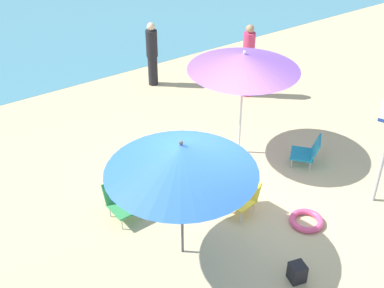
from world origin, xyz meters
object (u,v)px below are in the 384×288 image
(beach_bag, at_px, (297,272))
(person_b, at_px, (152,54))
(umbrella_blue, at_px, (181,158))
(person_a, at_px, (248,60))
(umbrella_purple, at_px, (244,62))
(beach_chair_b, at_px, (243,195))
(beach_chair_a, at_px, (308,151))
(swim_ring, at_px, (306,221))
(beach_chair_c, at_px, (122,200))

(beach_bag, bearing_deg, person_b, 77.10)
(umbrella_blue, xyz_separation_m, person_b, (2.58, 5.26, -0.94))
(person_a, xyz_separation_m, beach_bag, (-3.07, -4.89, -0.75))
(umbrella_blue, bearing_deg, person_a, 40.33)
(umbrella_purple, xyz_separation_m, umbrella_blue, (-2.44, -1.68, -0.20))
(umbrella_purple, height_order, person_b, umbrella_purple)
(beach_bag, bearing_deg, beach_chair_b, 78.90)
(beach_chair_a, relative_size, swim_ring, 1.25)
(umbrella_blue, height_order, beach_bag, umbrella_blue)
(umbrella_blue, distance_m, beach_chair_a, 3.60)
(person_b, bearing_deg, swim_ring, -106.91)
(umbrella_blue, distance_m, beach_bag, 2.37)
(umbrella_blue, relative_size, person_a, 1.22)
(umbrella_purple, xyz_separation_m, person_b, (0.14, 3.59, -1.13))
(person_a, relative_size, swim_ring, 3.11)
(umbrella_purple, relative_size, beach_chair_a, 3.06)
(person_b, bearing_deg, beach_chair_a, -93.47)
(swim_ring, bearing_deg, umbrella_purple, 80.01)
(beach_chair_c, bearing_deg, beach_chair_b, 55.85)
(beach_chair_a, relative_size, person_b, 0.44)
(beach_chair_b, height_order, person_b, person_b)
(umbrella_blue, bearing_deg, beach_bag, -52.85)
(beach_chair_a, bearing_deg, person_a, -58.41)
(umbrella_purple, distance_m, beach_chair_c, 3.26)
(person_b, relative_size, swim_ring, 2.83)
(person_a, relative_size, person_b, 1.10)
(swim_ring, bearing_deg, person_a, 63.07)
(beach_chair_a, height_order, beach_bag, beach_chair_a)
(umbrella_purple, xyz_separation_m, beach_chair_a, (0.81, -1.08, -1.64))
(umbrella_blue, xyz_separation_m, person_a, (4.12, 3.50, -0.85))
(umbrella_purple, bearing_deg, person_b, 87.81)
(beach_chair_b, height_order, swim_ring, beach_chair_b)
(person_a, bearing_deg, umbrella_purple, 62.62)
(umbrella_blue, relative_size, beach_bag, 7.35)
(beach_chair_b, distance_m, person_a, 4.31)
(beach_chair_b, relative_size, person_b, 0.37)
(beach_chair_b, xyz_separation_m, person_a, (2.75, 3.26, 0.57))
(beach_chair_a, relative_size, beach_chair_c, 1.14)
(umbrella_blue, height_order, swim_ring, umbrella_blue)
(beach_chair_a, height_order, beach_chair_b, beach_chair_a)
(beach_chair_a, bearing_deg, person_b, -33.46)
(beach_chair_a, xyz_separation_m, beach_chair_c, (-3.61, 0.68, 0.02))
(swim_ring, bearing_deg, person_b, 84.75)
(umbrella_purple, distance_m, person_a, 2.69)
(umbrella_purple, relative_size, person_a, 1.23)
(beach_chair_b, bearing_deg, swim_ring, 117.17)
(umbrella_purple, relative_size, swim_ring, 3.82)
(beach_chair_a, relative_size, beach_bag, 2.41)
(umbrella_purple, distance_m, beach_chair_a, 2.13)
(beach_chair_c, xyz_separation_m, swim_ring, (2.40, -1.88, -0.27))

